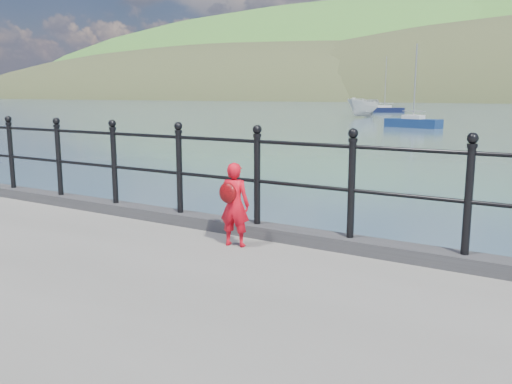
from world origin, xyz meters
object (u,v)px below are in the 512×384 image
Objects in this scene: child at (234,204)px; launch_white at (364,108)px; sailboat_left at (384,110)px; railing at (216,165)px; sailboat_port at (413,123)px.

child is 56.62m from launch_white.
child is 74.10m from sailboat_left.
child is 0.16× the size of launch_white.
child is at bearing -90.87° from sailboat_left.
railing is 2.27× the size of sailboat_left.
sailboat_left is (-3.43, 17.28, -0.78)m from launch_white.
child is at bearing -64.65° from launch_white.
launch_white is at bearing 137.01° from sailboat_port.
launch_white is 0.87× the size of sailboat_port.
railing is 3.12× the size of launch_white.
railing is 55.93m from launch_white.
railing is at bearing -91.21° from sailboat_left.
launch_white is (-18.16, 52.90, -0.70)m from railing.
child is 39.63m from sailboat_port.
railing is 2.71× the size of sailboat_port.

